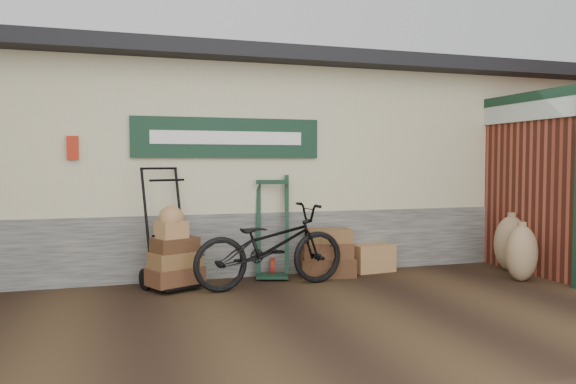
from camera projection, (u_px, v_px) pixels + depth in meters
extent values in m
plane|color=black|center=(268.00, 292.00, 6.98)|extent=(80.00, 80.00, 0.00)
cube|color=#4C4C47|center=(225.00, 231.00, 9.58)|extent=(14.00, 3.54, 0.90)
cube|color=beige|center=(225.00, 143.00, 9.50)|extent=(14.00, 3.50, 2.10)
cube|color=black|center=(226.00, 73.00, 9.29)|extent=(14.40, 4.10, 0.20)
cube|color=black|center=(228.00, 138.00, 7.71)|extent=(2.60, 0.06, 0.55)
cube|color=white|center=(228.00, 138.00, 7.68)|extent=(2.10, 0.01, 0.18)
cube|color=#A81F0C|center=(73.00, 148.00, 7.12)|extent=(0.14, 0.10, 0.30)
cube|color=maroon|center=(518.00, 181.00, 9.45)|extent=(1.60, 4.50, 2.60)
cube|color=#194C2D|center=(520.00, 112.00, 8.20)|extent=(0.04, 2.40, 0.28)
cube|color=black|center=(520.00, 98.00, 8.19)|extent=(0.05, 2.50, 0.14)
cube|color=brown|center=(371.00, 258.00, 8.32)|extent=(0.67, 0.48, 0.40)
imported|color=black|center=(270.00, 241.00, 7.22)|extent=(0.97, 2.13, 1.19)
ellipsoid|color=#866548|center=(511.00, 243.00, 8.34)|extent=(0.59, 0.53, 0.82)
ellipsoid|color=#866548|center=(522.00, 253.00, 7.62)|extent=(0.58, 0.54, 0.76)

